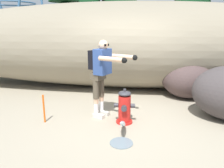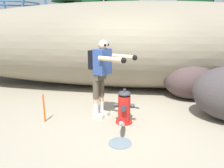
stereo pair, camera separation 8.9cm
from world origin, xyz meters
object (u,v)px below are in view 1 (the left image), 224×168
Objects in this scene: fire_hydrant at (124,107)px; utility_worker at (102,69)px; boulder_mid at (187,79)px; survey_stake at (44,109)px.

fire_hydrant is 0.43× the size of utility_worker.
fire_hydrant is at bearing -130.61° from boulder_mid.
survey_stake is at bearing -134.63° from utility_worker.
boulder_mid reaches higher than survey_stake.
fire_hydrant is at bearing 5.70° from survey_stake.
utility_worker is 1.18× the size of boulder_mid.
survey_stake is (-1.17, -0.41, -0.78)m from utility_worker.
boulder_mid reaches higher than fire_hydrant.
boulder_mid is (1.65, 1.92, 0.20)m from fire_hydrant.
utility_worker reaches higher than fire_hydrant.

